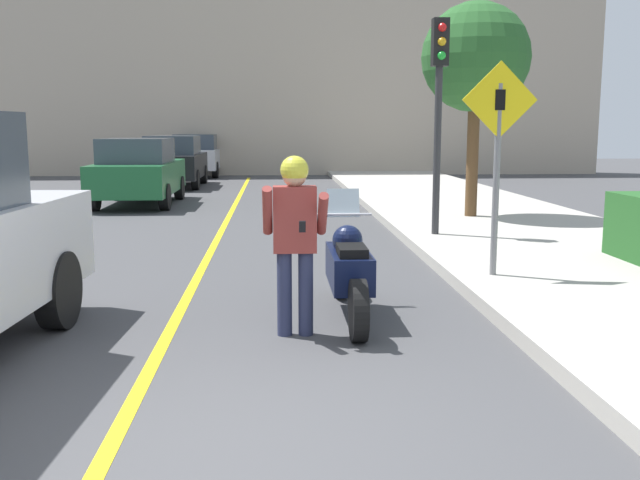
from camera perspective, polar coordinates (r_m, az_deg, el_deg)
The scene contains 11 objects.
ground_plane at distance 4.51m, azimuth -9.17°, elevation -16.73°, with size 80.00×80.00×0.00m, color #424244.
road_center_line at distance 10.28m, azimuth -9.31°, elevation -2.03°, with size 0.12×36.00×0.01m.
building_backdrop at distance 30.18m, azimuth -4.54°, elevation 14.45°, with size 28.00×1.20×9.66m.
motorcycle at distance 7.36m, azimuth 2.32°, elevation -2.42°, with size 0.62×2.30×1.28m.
person_biker at distance 6.60m, azimuth -2.03°, elevation 1.03°, with size 0.59×0.47×1.69m.
crossing_sign at distance 8.84m, azimuth 14.03°, elevation 7.14°, with size 0.91×0.08×2.56m.
traffic_light at distance 12.13m, azimuth 9.51°, elevation 12.09°, with size 0.26×0.30×3.54m.
street_tree at distance 14.87m, azimuth 12.35°, elevation 14.00°, with size 2.15×2.15×4.24m.
parked_car_green at distance 18.63m, azimuth -14.32°, elevation 5.35°, with size 1.88×4.20×1.68m.
parked_car_black at distance 24.12m, azimuth -11.61°, elevation 6.21°, with size 1.88×4.20×1.68m.
parked_car_silver at distance 29.36m, azimuth -9.82°, elevation 6.73°, with size 1.88×4.20×1.68m.
Camera 1 is at (0.44, -4.04, 1.95)m, focal length 40.00 mm.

